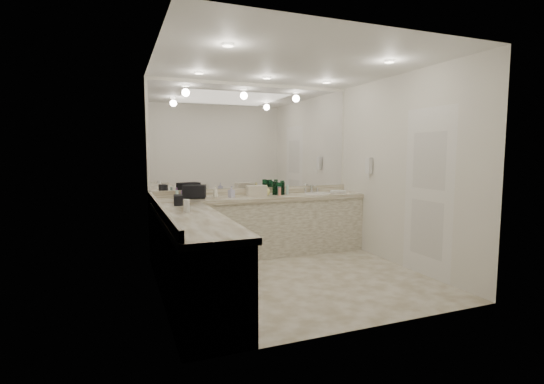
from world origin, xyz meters
name	(u,v)px	position (x,y,z in m)	size (l,w,h in m)	color
floor	(294,278)	(0.00, 0.00, 0.00)	(3.20, 3.20, 0.00)	beige
ceiling	(295,62)	(0.00, 0.00, 2.60)	(3.20, 3.20, 0.00)	white
wall_back	(254,168)	(0.00, 1.50, 1.30)	(3.20, 0.02, 2.60)	silver
wall_left	(157,176)	(-1.60, 0.00, 1.30)	(0.02, 3.00, 2.60)	silver
wall_right	(402,171)	(1.60, 0.00, 1.30)	(0.02, 3.00, 2.60)	silver
vanity_back_base	(261,227)	(0.00, 1.20, 0.42)	(3.20, 0.60, 0.84)	silver
vanity_back_top	(261,198)	(0.00, 1.19, 0.87)	(3.20, 0.64, 0.06)	beige
vanity_left_base	(193,262)	(-1.30, -0.30, 0.42)	(0.60, 2.40, 0.84)	silver
vanity_left_top	(193,219)	(-1.29, -0.30, 0.87)	(0.64, 2.42, 0.06)	beige
backsplash_back	(255,191)	(0.00, 1.48, 0.95)	(3.20, 0.04, 0.10)	beige
backsplash_left	(160,209)	(-1.58, 0.00, 0.95)	(0.04, 3.00, 0.10)	beige
mirror_back	(255,138)	(0.00, 1.49, 1.77)	(3.12, 0.01, 1.55)	white
mirror_left	(157,131)	(-1.59, 0.00, 1.77)	(0.01, 2.92, 1.55)	white
sink	(317,194)	(0.95, 1.20, 0.90)	(0.44, 0.44, 0.03)	white
faucet	(311,188)	(0.95, 1.41, 0.97)	(0.24, 0.16, 0.14)	silver
wall_phone	(369,166)	(1.56, 0.70, 1.35)	(0.06, 0.10, 0.24)	white
door	(428,193)	(1.59, -0.50, 1.05)	(0.02, 0.82, 2.10)	white
black_toiletry_bag	(194,192)	(-0.99, 1.25, 0.99)	(0.31, 0.20, 0.18)	black
black_bag_spill	(178,200)	(-1.30, 0.64, 0.96)	(0.10, 0.23, 0.13)	black
cream_cosmetic_case	(256,191)	(-0.08, 1.20, 0.98)	(0.29, 0.18, 0.17)	beige
hand_towel	(338,192)	(1.31, 1.17, 0.92)	(0.22, 0.15, 0.04)	white
lotion_left	(187,206)	(-1.30, -0.01, 0.97)	(0.06, 0.06, 0.14)	white
soap_bottle_a	(215,192)	(-0.69, 1.21, 0.99)	(0.07, 0.07, 0.18)	white
soap_bottle_b	(231,192)	(-0.47, 1.16, 0.98)	(0.07, 0.08, 0.17)	#B5B3D2
soap_bottle_c	(266,190)	(0.11, 1.26, 0.98)	(0.12, 0.12, 0.16)	#FFF48A
green_bottle_0	(275,188)	(0.25, 1.26, 1.00)	(0.07, 0.07, 0.21)	#144D2B
green_bottle_1	(274,188)	(0.28, 1.36, 1.00)	(0.06, 0.06, 0.21)	#144D2B
green_bottle_2	(279,188)	(0.36, 1.34, 0.99)	(0.07, 0.07, 0.18)	#144D2B
green_bottle_3	(282,188)	(0.36, 1.22, 1.00)	(0.07, 0.07, 0.20)	#144D2B
green_bottle_4	(282,187)	(0.41, 1.35, 1.00)	(0.06, 0.06, 0.21)	#144D2B
amenity_bottle_0	(287,190)	(0.46, 1.27, 0.97)	(0.04, 0.04, 0.15)	silver
amenity_bottle_1	(280,192)	(0.28, 1.15, 0.96)	(0.04, 0.04, 0.12)	#E57F66
amenity_bottle_2	(260,193)	(0.03, 1.31, 0.94)	(0.04, 0.04, 0.07)	silver
amenity_bottle_3	(279,191)	(0.29, 1.18, 0.97)	(0.06, 0.06, 0.14)	#3F3F4C
amenity_bottle_4	(182,195)	(-1.16, 1.23, 0.96)	(0.04, 0.04, 0.12)	#9966B2
amenity_bottle_5	(177,195)	(-1.24, 1.19, 0.96)	(0.04, 0.04, 0.13)	silver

